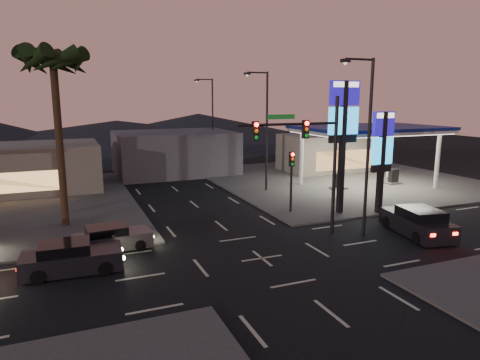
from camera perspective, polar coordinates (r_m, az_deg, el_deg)
name	(u,v)px	position (r m, az deg, el deg)	size (l,w,h in m)	color
ground	(262,258)	(21.74, 2.94, -10.39)	(140.00, 140.00, 0.00)	black
corner_lot_ne	(340,179)	(42.99, 13.18, 0.11)	(24.00, 24.00, 0.12)	#47443F
gas_station	(370,131)	(39.19, 16.89, 6.32)	(12.20, 8.20, 5.47)	silver
convenience_store	(329,153)	(47.87, 11.77, 3.59)	(10.00, 6.00, 4.00)	#726B5B
pylon_sign_tall	(343,121)	(29.40, 13.62, 7.68)	(2.20, 0.35, 9.00)	black
pylon_sign_short	(382,147)	(30.31, 18.43, 4.22)	(1.60, 0.35, 7.00)	black
traffic_signal_mast	(309,147)	(23.95, 9.19, 4.38)	(6.10, 0.39, 8.00)	black
pedestal_signal	(291,172)	(29.41, 6.88, 1.10)	(0.32, 0.39, 4.30)	black
streetlight_near	(366,138)	(24.85, 16.44, 5.44)	(2.14, 0.25, 10.00)	black
streetlight_mid	(265,124)	(35.89, 3.30, 7.40)	(2.14, 0.25, 10.00)	black
streetlight_far	(211,118)	(48.87, -3.89, 8.31)	(2.14, 0.25, 10.00)	black
palm_a	(54,71)	(27.83, -23.59, 13.19)	(4.41, 4.41, 10.86)	black
building_far_mid	(174,153)	(45.92, -8.73, 3.64)	(12.00, 9.00, 4.40)	#4C4C51
hill_right	(198,127)	(81.98, -5.56, 7.06)	(50.00, 50.00, 5.00)	black
hill_center	(117,132)	(78.99, -16.08, 6.18)	(60.00, 60.00, 4.00)	black
car_lane_a_front	(71,258)	(21.29, -21.63, -9.68)	(4.57, 2.08, 1.46)	black
car_lane_b_front	(111,239)	(23.63, -16.81, -7.50)	(4.19, 2.03, 1.33)	#4D4D4F
suv_station	(417,222)	(27.07, 22.58, -5.22)	(2.95, 5.19, 1.64)	black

